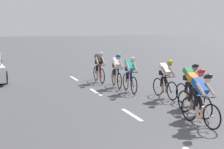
% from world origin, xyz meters
% --- Properties ---
extents(lane_markings_centre, '(0.14, 17.60, 0.01)m').
position_xyz_m(lane_markings_centre, '(0.00, 5.92, 0.00)').
color(lane_markings_centre, white).
rests_on(lane_markings_centre, ground).
extents(cyclist_lead, '(0.45, 1.72, 1.56)m').
position_xyz_m(cyclist_lead, '(1.40, 4.18, 0.79)').
color(cyclist_lead, black).
rests_on(cyclist_lead, ground).
extents(cyclist_second, '(0.45, 1.72, 1.56)m').
position_xyz_m(cyclist_second, '(1.83, 5.16, 0.79)').
color(cyclist_second, black).
rests_on(cyclist_second, ground).
extents(cyclist_third, '(0.43, 1.72, 1.56)m').
position_xyz_m(cyclist_third, '(2.46, 6.44, 0.79)').
color(cyclist_third, black).
rests_on(cyclist_third, ground).
extents(cyclist_fourth, '(0.45, 1.72, 1.56)m').
position_xyz_m(cyclist_fourth, '(2.23, 7.87, 0.79)').
color(cyclist_fourth, black).
rests_on(cyclist_fourth, ground).
extents(cyclist_fifth, '(0.42, 1.72, 1.56)m').
position_xyz_m(cyclist_fifth, '(1.41, 9.51, 0.79)').
color(cyclist_fifth, black).
rests_on(cyclist_fifth, ground).
extents(cyclist_sixth, '(0.44, 1.72, 1.56)m').
position_xyz_m(cyclist_sixth, '(1.27, 10.79, 0.79)').
color(cyclist_sixth, black).
rests_on(cyclist_sixth, ground).
extents(cyclist_seventh, '(0.42, 1.72, 1.56)m').
position_xyz_m(cyclist_seventh, '(0.93, 12.40, 0.79)').
color(cyclist_seventh, black).
rests_on(cyclist_seventh, ground).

